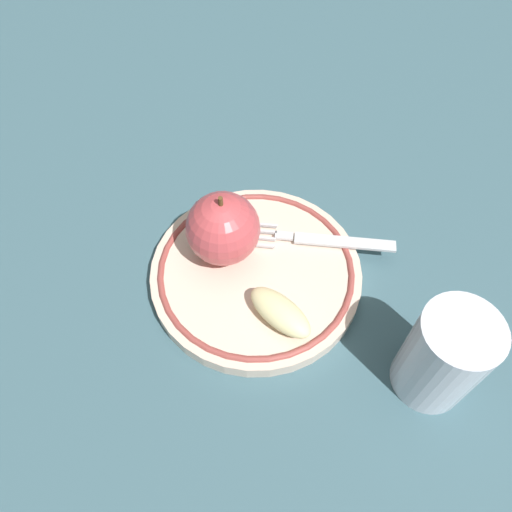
# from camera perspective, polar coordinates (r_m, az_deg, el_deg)

# --- Properties ---
(ground_plane) EXTENTS (2.00, 2.00, 0.00)m
(ground_plane) POSITION_cam_1_polar(r_m,az_deg,el_deg) (0.49, -0.09, -1.35)
(ground_plane) COLOR #3C5D68
(plate) EXTENTS (0.20, 0.20, 0.02)m
(plate) POSITION_cam_1_polar(r_m,az_deg,el_deg) (0.47, 0.00, -1.96)
(plate) COLOR beige
(plate) RESTS_ON ground_plane
(apple_red_whole) EXTENTS (0.07, 0.07, 0.08)m
(apple_red_whole) POSITION_cam_1_polar(r_m,az_deg,el_deg) (0.45, -3.79, 3.15)
(apple_red_whole) COLOR #C9484D
(apple_red_whole) RESTS_ON plate
(apple_slice_front) EXTENTS (0.03, 0.07, 0.02)m
(apple_slice_front) POSITION_cam_1_polar(r_m,az_deg,el_deg) (0.43, 2.78, -6.42)
(apple_slice_front) COLOR beige
(apple_slice_front) RESTS_ON plate
(fork) EXTENTS (0.13, 0.14, 0.00)m
(fork) POSITION_cam_1_polar(r_m,az_deg,el_deg) (0.48, 6.05, 1.95)
(fork) COLOR silver
(fork) RESTS_ON plate
(drinking_glass) EXTENTS (0.06, 0.06, 0.10)m
(drinking_glass) POSITION_cam_1_polar(r_m,az_deg,el_deg) (0.42, 20.64, -10.70)
(drinking_glass) COLOR silver
(drinking_glass) RESTS_ON ground_plane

